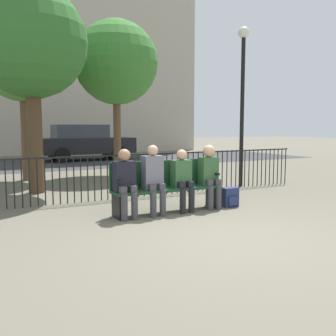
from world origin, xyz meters
The scene contains 14 objects.
ground_plane centered at (0.00, 0.00, 0.00)m, with size 80.00×80.00×0.00m, color #605B4C.
park_bench centered at (0.00, 1.84, 0.50)m, with size 2.04×0.45×0.92m.
seated_person_0 centered at (-0.83, 1.71, 0.65)m, with size 0.34×0.39×1.16m.
seated_person_1 centered at (-0.31, 1.71, 0.67)m, with size 0.34×0.39×1.22m.
seated_person_2 centered at (0.27, 1.71, 0.63)m, with size 0.34×0.39×1.12m.
seated_person_3 centered at (0.86, 1.71, 0.68)m, with size 0.34×0.39×1.19m.
backpack centered at (1.28, 1.63, 0.18)m, with size 0.31×0.22×0.37m.
fence_railing centered at (-0.02, 3.37, 0.56)m, with size 9.01×0.03×0.95m.
tree_0 centered at (-1.66, 7.29, 3.47)m, with size 2.55×2.55×4.77m.
tree_1 centered at (1.06, 7.22, 3.49)m, with size 2.60×2.60×4.81m.
tree_2 centered at (-1.77, 4.96, 3.37)m, with size 2.51×2.51×4.67m.
lamp_post centered at (3.08, 3.54, 2.61)m, with size 0.28×0.28×4.00m.
street_surface centered at (0.00, 12.00, 0.00)m, with size 24.00×6.00×0.01m.
parked_car_0 centered at (1.56, 12.84, 0.84)m, with size 4.20×1.94×1.62m.
Camera 1 is at (-3.08, -4.06, 1.53)m, focal length 40.00 mm.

